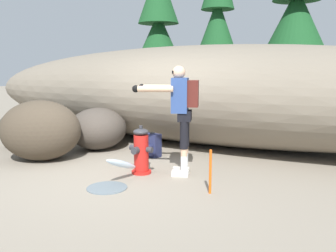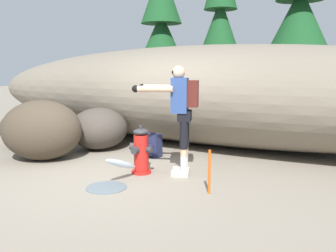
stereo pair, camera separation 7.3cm
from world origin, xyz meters
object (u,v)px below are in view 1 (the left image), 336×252
at_px(boulder_large, 41,130).
at_px(spare_backpack, 152,146).
at_px(utility_worker, 180,106).
at_px(fire_hydrant, 141,151).
at_px(boulder_mid, 98,129).
at_px(survey_stake, 210,172).
at_px(boulder_small, 25,128).

bearing_deg(boulder_large, spare_backpack, 36.80).
relative_size(utility_worker, spare_backpack, 3.62).
distance_m(fire_hydrant, boulder_mid, 2.04).
height_order(utility_worker, boulder_large, utility_worker).
height_order(fire_hydrant, utility_worker, utility_worker).
distance_m(spare_backpack, survey_stake, 2.20).
distance_m(fire_hydrant, boulder_large, 2.08).
height_order(utility_worker, spare_backpack, utility_worker).
height_order(boulder_mid, boulder_small, boulder_mid).
relative_size(boulder_mid, boulder_small, 1.08).
distance_m(fire_hydrant, boulder_small, 3.28).
distance_m(fire_hydrant, spare_backpack, 1.10).
relative_size(fire_hydrant, boulder_mid, 0.62).
xyz_separation_m(fire_hydrant, boulder_small, (-3.26, 0.39, 0.05)).
height_order(utility_worker, boulder_mid, utility_worker).
distance_m(spare_backpack, boulder_small, 2.90).
relative_size(utility_worker, survey_stake, 2.83).
distance_m(fire_hydrant, survey_stake, 1.37).
bearing_deg(utility_worker, boulder_mid, -40.48).
xyz_separation_m(utility_worker, boulder_large, (-2.63, -0.46, -0.54)).
distance_m(boulder_mid, boulder_small, 1.61).
height_order(spare_backpack, survey_stake, survey_stake).
xyz_separation_m(fire_hydrant, spare_backpack, (-0.43, 1.00, -0.14)).
xyz_separation_m(utility_worker, survey_stake, (0.76, -0.56, -0.79)).
xyz_separation_m(spare_backpack, survey_stake, (1.77, -1.31, 0.08)).
bearing_deg(boulder_mid, fire_hydrant, -29.43).
height_order(fire_hydrant, spare_backpack, fire_hydrant).
bearing_deg(boulder_mid, boulder_large, -103.28).
distance_m(boulder_large, boulder_small, 1.35).
bearing_deg(boulder_small, survey_stake, -8.68).
xyz_separation_m(fire_hydrant, boulder_mid, (-1.77, 1.00, 0.08)).
bearing_deg(utility_worker, survey_stake, 121.19).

